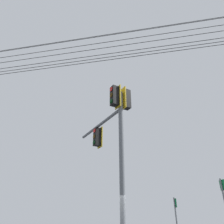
{
  "coord_description": "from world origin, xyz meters",
  "views": [
    {
      "loc": [
        2.17,
        -7.43,
        1.88
      ],
      "look_at": [
        -0.39,
        0.85,
        6.09
      ],
      "focal_mm": 34.1,
      "sensor_mm": 36.0,
      "label": 1
    }
  ],
  "objects": [
    {
      "name": "signal_mast_assembly",
      "position": [
        -0.29,
        0.75,
        4.95
      ],
      "size": [
        3.46,
        3.34,
        6.97
      ],
      "color": "slate",
      "rests_on": "ground"
    },
    {
      "name": "route_sign_primary",
      "position": [
        1.79,
        3.59,
        1.59
      ],
      "size": [
        0.13,
        0.33,
        2.61
      ],
      "color": "slate",
      "rests_on": "ground"
    },
    {
      "name": "overhead_wire_span",
      "position": [
        -1.4,
        0.14,
        9.41
      ],
      "size": [
        34.22,
        4.28,
        2.43
      ],
      "color": "black"
    }
  ]
}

